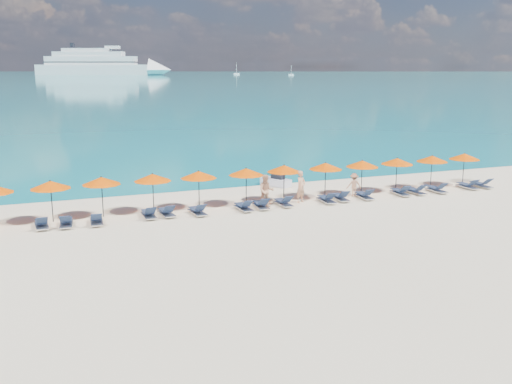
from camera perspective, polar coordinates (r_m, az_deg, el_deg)
name	(u,v)px	position (r m, az deg, el deg)	size (l,w,h in m)	color
ground	(277,226)	(29.55, 2.06, -3.44)	(1400.00, 1400.00, 0.00)	beige
sea	(47,74)	(686.33, -20.21, 10.99)	(1600.00, 1300.00, 0.01)	#1FA9B2
cruise_ship	(105,65)	(604.39, -14.84, 12.17)	(132.34, 71.31, 37.42)	silver
sailboat_near	(291,74)	(564.36, 3.53, 11.67)	(5.19, 1.73, 9.51)	silver
sailboat_far	(237,73)	(613.00, -1.96, 11.76)	(6.41, 2.14, 11.75)	silver
jetski	(276,181)	(39.44, 2.02, 1.08)	(1.75, 2.36, 0.79)	silver
beachgoer_a	(301,187)	(34.55, 4.52, 0.53)	(0.71, 0.47, 1.96)	tan
beachgoer_b	(266,191)	(33.35, 1.03, 0.10)	(0.93, 0.54, 1.92)	tan
beachgoer_c	(354,185)	(36.73, 9.77, 0.72)	(0.96, 0.44, 1.48)	tan
umbrella_2	(50,185)	(31.76, -19.87, 0.68)	(2.10, 2.10, 2.28)	black
umbrella_3	(101,181)	(32.06, -15.21, 1.09)	(2.10, 2.10, 2.28)	black
umbrella_4	(153,178)	(32.38, -10.31, 1.43)	(2.10, 2.10, 2.28)	black
umbrella_5	(199,175)	(32.86, -5.76, 1.73)	(2.10, 2.10, 2.28)	black
umbrella_6	(246,172)	(33.62, -0.99, 2.04)	(2.10, 2.10, 2.28)	black
umbrella_7	(284,169)	(34.72, 2.83, 2.36)	(2.10, 2.10, 2.28)	black
umbrella_8	(326,166)	(35.80, 6.98, 2.58)	(2.10, 2.10, 2.28)	black
umbrella_9	(362,164)	(37.03, 10.58, 2.79)	(2.10, 2.10, 2.28)	black
umbrella_10	(397,161)	(38.52, 13.93, 3.00)	(2.10, 2.10, 2.28)	black
umbrella_11	(432,159)	(40.20, 17.21, 3.20)	(2.10, 2.10, 2.28)	black
umbrella_12	(464,156)	(41.95, 20.13, 3.36)	(2.10, 2.10, 2.28)	black
lounger_3	(42,224)	(31.11, -20.65, -2.99)	(0.73, 1.74, 0.66)	silver
lounger_4	(66,222)	(30.98, -18.46, -2.89)	(0.77, 1.75, 0.66)	silver
lounger_5	(97,220)	(30.96, -15.66, -2.72)	(0.72, 1.73, 0.66)	silver
lounger_6	(149,214)	(31.62, -10.67, -2.15)	(0.64, 1.71, 0.66)	silver
lounger_7	(167,212)	(31.83, -8.93, -1.99)	(0.75, 1.74, 0.66)	silver
lounger_8	(197,211)	(31.89, -5.87, -1.87)	(0.77, 1.75, 0.66)	silver
lounger_9	(244,207)	(32.65, -1.24, -1.48)	(0.72, 1.73, 0.66)	silver
lounger_10	(261,205)	(33.11, 0.51, -1.28)	(0.72, 1.73, 0.66)	silver
lounger_11	(283,202)	(33.74, 2.77, -1.03)	(0.68, 1.72, 0.66)	silver
lounger_12	(327,199)	(34.78, 7.07, -0.70)	(0.70, 1.73, 0.66)	silver
lounger_13	(340,197)	(35.43, 8.44, -0.50)	(0.77, 1.75, 0.66)	silver
lounger_14	(364,195)	(36.16, 10.79, -0.32)	(0.75, 1.74, 0.66)	silver
lounger_15	(400,192)	(37.67, 14.25, 0.02)	(0.73, 1.74, 0.66)	silver
lounger_16	(415,191)	(38.28, 15.65, 0.13)	(0.75, 1.74, 0.66)	silver
lounger_17	(437,189)	(39.19, 17.61, 0.29)	(0.63, 1.71, 0.66)	silver
lounger_18	(468,185)	(41.05, 20.41, 0.62)	(0.68, 1.72, 0.66)	silver
lounger_19	(481,184)	(41.77, 21.61, 0.72)	(0.72, 1.74, 0.66)	silver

